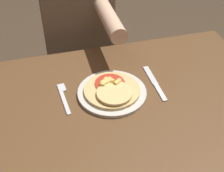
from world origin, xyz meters
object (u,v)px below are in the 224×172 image
object	(u,v)px
dining_table	(114,124)
pizza	(112,90)
fork	(64,96)
person_diner	(78,31)
knife	(155,83)
plate	(112,93)

from	to	relation	value
dining_table	pizza	world-z (taller)	pizza
fork	person_diner	xyz separation A→B (m)	(0.15, 0.50, -0.02)
fork	person_diner	bearing A→B (deg)	73.78
dining_table	knife	world-z (taller)	knife
person_diner	pizza	bearing A→B (deg)	-86.40
plate	fork	size ratio (longest dim) A/B	1.48
dining_table	fork	bearing A→B (deg)	153.68
dining_table	knife	distance (m)	0.23
knife	person_diner	distance (m)	0.56
dining_table	fork	world-z (taller)	fork
pizza	knife	world-z (taller)	pizza
pizza	plate	bearing A→B (deg)	83.13
dining_table	pizza	bearing A→B (deg)	83.55
pizza	dining_table	bearing A→B (deg)	-96.45
knife	person_diner	world-z (taller)	person_diner
plate	pizza	bearing A→B (deg)	-96.87
pizza	person_diner	xyz separation A→B (m)	(-0.03, 0.54, -0.04)
plate	knife	xyz separation A→B (m)	(0.18, 0.01, -0.00)
pizza	person_diner	size ratio (longest dim) A/B	0.17
knife	plate	bearing A→B (deg)	-175.56
fork	knife	world-z (taller)	same
pizza	fork	xyz separation A→B (m)	(-0.18, 0.04, -0.02)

